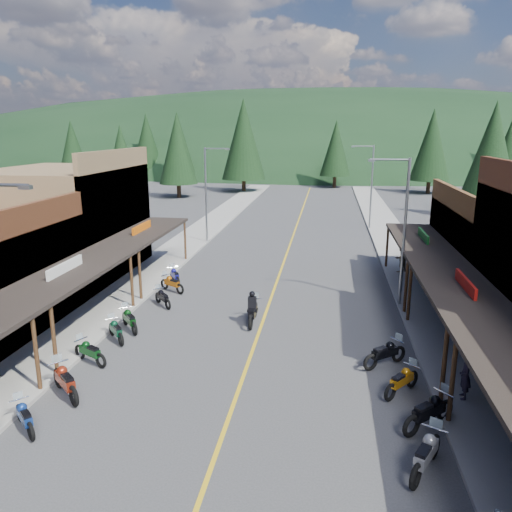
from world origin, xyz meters
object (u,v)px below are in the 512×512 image
at_px(bike_west_11, 172,283).
at_px(bike_west_9, 129,319).
at_px(streetlight_1, 208,191).
at_px(pine_4, 432,145).
at_px(streetlight_2, 402,226).
at_px(pine_11, 492,151).
at_px(pine_7, 147,141).
at_px(bike_west_5, 24,416).
at_px(pine_2, 244,139).
at_px(pine_1, 178,142).
at_px(bike_west_8, 116,330).
at_px(rider_on_bike, 253,310).
at_px(shop_east_3, 512,251).
at_px(pine_3, 336,148).
at_px(pine_8, 122,159).
at_px(bike_west_10, 163,297).
at_px(bike_east_7, 402,380).
at_px(bike_east_8, 385,352).
at_px(streetlight_3, 370,183).
at_px(pedestrian_east_a, 465,376).
at_px(bike_east_6, 429,410).
at_px(bike_west_12, 175,275).
at_px(pine_10, 177,149).
at_px(bike_west_6, 65,380).
at_px(pine_9, 509,156).
at_px(pine_0, 72,148).
at_px(pedestrian_east_b, 401,258).
at_px(shop_west_3, 67,222).
at_px(bike_east_5, 426,453).

bearing_deg(bike_west_11, bike_west_9, -149.15).
bearing_deg(streetlight_1, bike_west_9, -87.75).
bearing_deg(pine_4, streetlight_2, -101.99).
bearing_deg(pine_4, pine_11, -84.81).
height_order(pine_7, bike_west_5, pine_7).
bearing_deg(pine_2, pine_1, 139.40).
distance_m(streetlight_1, pine_7, 59.59).
bearing_deg(pine_1, bike_west_8, -75.55).
bearing_deg(pine_4, rider_on_bike, -108.35).
bearing_deg(pine_1, pine_2, -40.60).
relative_size(shop_east_3, rider_on_bike, 4.64).
distance_m(streetlight_1, pine_4, 45.54).
distance_m(pine_3, bike_west_5, 72.71).
bearing_deg(pine_1, pine_8, -86.19).
xyz_separation_m(bike_west_10, bike_west_11, (-0.26, 2.49, 0.04)).
bearing_deg(bike_east_7, bike_west_9, -159.69).
distance_m(pine_7, bike_west_9, 78.04).
bearing_deg(bike_east_8, bike_west_9, -138.43).
height_order(streetlight_3, pedestrian_east_a, streetlight_3).
distance_m(bike_east_6, pedestrian_east_a, 2.47).
relative_size(pine_7, bike_west_12, 6.48).
relative_size(pine_10, bike_west_6, 4.97).
xyz_separation_m(pine_9, bike_east_7, (-18.07, -46.64, -5.80)).
relative_size(pine_3, bike_west_6, 4.71).
distance_m(pine_2, bike_west_6, 62.13).
bearing_deg(bike_west_12, pine_0, 90.74).
distance_m(pine_10, bike_west_11, 43.52).
height_order(pine_8, pedestrian_east_a, pine_8).
bearing_deg(pedestrian_east_a, pedestrian_east_b, -175.71).
distance_m(pine_9, bike_east_8, 48.48).
height_order(streetlight_2, pine_11, pine_11).
distance_m(bike_east_6, bike_east_7, 2.19).
relative_size(shop_west_3, pine_10, 0.94).
relative_size(shop_east_3, bike_east_5, 4.81).
height_order(bike_east_5, pedestrian_east_b, pedestrian_east_b).
relative_size(bike_west_9, bike_east_7, 1.02).
height_order(shop_west_3, bike_west_9, shop_west_3).
xyz_separation_m(bike_west_8, bike_west_11, (0.35, 7.25, 0.02)).
height_order(bike_west_12, bike_east_6, bike_east_6).
xyz_separation_m(streetlight_3, pine_1, (-30.95, 40.00, 2.78)).
bearing_deg(bike_west_12, shop_east_3, -29.49).
distance_m(bike_west_10, bike_east_8, 12.58).
xyz_separation_m(bike_east_6, pedestrian_east_b, (1.48, 18.29, 0.45)).
xyz_separation_m(pine_3, pedestrian_east_a, (4.03, -67.86, -5.49)).
bearing_deg(pine_7, rider_on_bike, -66.24).
distance_m(pine_7, pine_11, 64.40).
bearing_deg(shop_west_3, pine_10, 96.22).
height_order(pine_8, pedestrian_east_b, pine_8).
relative_size(pine_2, bike_west_5, 7.49).
height_order(bike_west_6, bike_east_7, bike_west_6).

